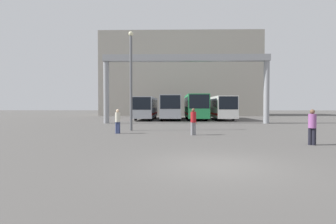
{
  "coord_description": "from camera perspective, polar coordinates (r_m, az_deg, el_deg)",
  "views": [
    {
      "loc": [
        -1.36,
        -8.27,
        1.89
      ],
      "look_at": [
        -1.97,
        22.54,
        1.16
      ],
      "focal_mm": 28.0,
      "sensor_mm": 36.0,
      "label": 1
    }
  ],
  "objects": [
    {
      "name": "pedestrian_far_center",
      "position": [
        16.94,
        5.54,
        -1.93
      ],
      "size": [
        0.36,
        0.36,
        1.73
      ],
      "rotation": [
        0.0,
        0.0,
        0.32
      ],
      "color": "gray",
      "rests_on": "ground"
    },
    {
      "name": "building_backdrop",
      "position": [
        54.03,
        2.6,
        7.69
      ],
      "size": [
        30.21,
        12.0,
        15.68
      ],
      "color": "gray",
      "rests_on": "ground"
    },
    {
      "name": "ground_plane",
      "position": [
        8.59,
        10.44,
        -11.36
      ],
      "size": [
        200.0,
        200.0,
        0.0
      ],
      "primitive_type": "plane",
      "color": "#514F4C"
    },
    {
      "name": "bus_slot_2",
      "position": [
        36.07,
        6.02,
        1.41
      ],
      "size": [
        2.61,
        10.3,
        3.34
      ],
      "color": "#268C4C",
      "rests_on": "ground"
    },
    {
      "name": "bus_slot_3",
      "position": [
        36.66,
        11.33,
        1.18
      ],
      "size": [
        2.47,
        10.59,
        3.1
      ],
      "color": "silver",
      "rests_on": "ground"
    },
    {
      "name": "bus_slot_0",
      "position": [
        36.74,
        -4.74,
        1.13
      ],
      "size": [
        2.45,
        11.5,
        3.01
      ],
      "color": "#999EA5",
      "rests_on": "ground"
    },
    {
      "name": "bus_slot_1",
      "position": [
        36.46,
        0.59,
        1.33
      ],
      "size": [
        2.61,
        11.34,
        3.24
      ],
      "color": "#999EA5",
      "rests_on": "ground"
    },
    {
      "name": "overhead_gantry",
      "position": [
        28.37,
        3.93,
        9.27
      ],
      "size": [
        17.72,
        0.8,
        7.33
      ],
      "color": "gray",
      "rests_on": "ground"
    },
    {
      "name": "pedestrian_near_right",
      "position": [
        18.13,
        -10.89,
        -1.86
      ],
      "size": [
        0.34,
        0.34,
        1.65
      ],
      "rotation": [
        0.0,
        0.0,
        2.92
      ],
      "color": "navy",
      "rests_on": "ground"
    },
    {
      "name": "pedestrian_mid_right",
      "position": [
        14.37,
        28.89,
        -2.7
      ],
      "size": [
        0.36,
        0.36,
        1.72
      ],
      "rotation": [
        0.0,
        0.0,
        5.6
      ],
      "color": "black",
      "rests_on": "ground"
    },
    {
      "name": "traffic_cone",
      "position": [
        27.13,
        5.79,
        -1.99
      ],
      "size": [
        0.44,
        0.44,
        0.61
      ],
      "color": "orange",
      "rests_on": "ground"
    },
    {
      "name": "lamp_post",
      "position": [
        20.31,
        -8.05,
        7.67
      ],
      "size": [
        0.36,
        0.36,
        7.53
      ],
      "color": "#595B60",
      "rests_on": "ground"
    }
  ]
}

